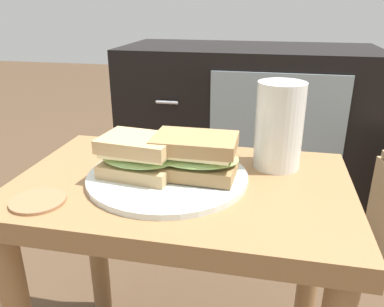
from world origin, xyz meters
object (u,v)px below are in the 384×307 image
at_px(tv_cabinet, 246,120).
at_px(coaster, 38,201).
at_px(plate, 167,177).
at_px(sandwich_back, 195,155).
at_px(beer_glass, 279,128).
at_px(sandwich_front, 138,156).

xyz_separation_m(tv_cabinet, coaster, (-0.23, -1.07, 0.17)).
xyz_separation_m(tv_cabinet, plate, (-0.07, -0.95, 0.17)).
relative_size(tv_cabinet, sandwich_back, 6.43).
xyz_separation_m(sandwich_back, coaster, (-0.21, -0.12, -0.04)).
height_order(tv_cabinet, beer_glass, beer_glass).
bearing_deg(sandwich_front, sandwich_back, 9.79).
height_order(plate, beer_glass, beer_glass).
height_order(sandwich_front, beer_glass, beer_glass).
xyz_separation_m(plate, beer_glass, (0.18, 0.10, 0.07)).
bearing_deg(plate, tv_cabinet, 86.07).
height_order(sandwich_front, sandwich_back, sandwich_back).
distance_m(sandwich_back, coaster, 0.25).
bearing_deg(beer_glass, tv_cabinet, 97.54).
distance_m(plate, coaster, 0.20).
xyz_separation_m(tv_cabinet, sandwich_front, (-0.11, -0.96, 0.21)).
distance_m(sandwich_front, sandwich_back, 0.09).
relative_size(tv_cabinet, beer_glass, 6.24).
bearing_deg(tv_cabinet, coaster, -102.37).
height_order(sandwich_back, beer_glass, beer_glass).
bearing_deg(coaster, sandwich_back, 29.93).
xyz_separation_m(plate, sandwich_front, (-0.05, -0.01, 0.04)).
relative_size(sandwich_front, sandwich_back, 0.93).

